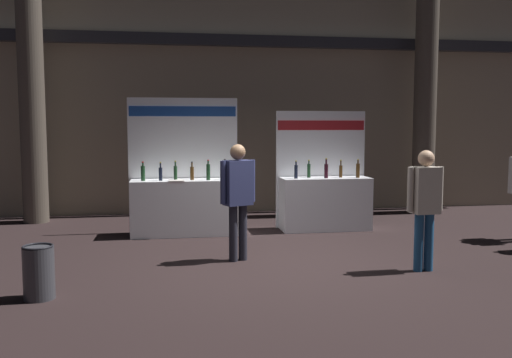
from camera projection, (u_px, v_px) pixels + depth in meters
The scene contains 7 objects.
ground_plane at pixel (277, 263), 7.83m from camera, with size 29.03×29.03×0.00m, color black.
hall_colonnade at pixel (235, 59), 12.21m from camera, with size 14.51×1.21×6.84m.
exhibitor_booth_0 at pixel (185, 201), 9.87m from camera, with size 1.97×0.69×2.44m.
exhibitor_booth_1 at pixel (324, 199), 10.35m from camera, with size 1.73×0.66×2.21m.
trash_bin at pixel (39, 272), 6.20m from camera, with size 0.34×0.34×0.61m.
visitor_4 at pixel (425, 200), 7.34m from camera, with size 0.51×0.28×1.62m.
visitor_5 at pixel (238, 192), 7.90m from camera, with size 0.52×0.35×1.68m.
Camera 1 is at (-1.50, -7.54, 1.95)m, focal length 38.92 mm.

